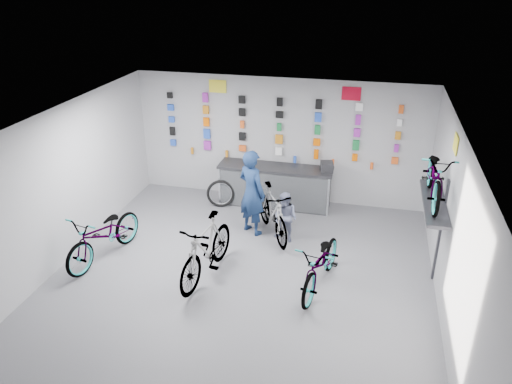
% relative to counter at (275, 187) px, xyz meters
% --- Properties ---
extents(floor, '(8.00, 8.00, 0.00)m').
position_rel_counter_xyz_m(floor, '(0.00, -3.54, -0.49)').
color(floor, '#535358').
rests_on(floor, ground).
extents(ceiling, '(8.00, 8.00, 0.00)m').
position_rel_counter_xyz_m(ceiling, '(0.00, -3.54, 2.51)').
color(ceiling, white).
rests_on(ceiling, wall_back).
extents(wall_back, '(7.00, 0.00, 7.00)m').
position_rel_counter_xyz_m(wall_back, '(0.00, 0.46, 1.01)').
color(wall_back, '#BBBBBD').
rests_on(wall_back, floor).
extents(wall_left, '(0.00, 8.00, 8.00)m').
position_rel_counter_xyz_m(wall_left, '(-3.50, -3.54, 1.01)').
color(wall_left, '#BBBBBD').
rests_on(wall_left, floor).
extents(wall_right, '(0.00, 8.00, 8.00)m').
position_rel_counter_xyz_m(wall_right, '(3.50, -3.54, 1.01)').
color(wall_right, '#BBBBBD').
rests_on(wall_right, floor).
extents(counter, '(2.70, 0.66, 1.00)m').
position_rel_counter_xyz_m(counter, '(0.00, 0.00, 0.00)').
color(counter, black).
rests_on(counter, floor).
extents(merch_wall, '(5.55, 0.08, 1.56)m').
position_rel_counter_xyz_m(merch_wall, '(-0.07, 0.39, 1.30)').
color(merch_wall, blue).
rests_on(merch_wall, wall_back).
extents(wall_bracket, '(0.39, 1.90, 2.00)m').
position_rel_counter_xyz_m(wall_bracket, '(3.33, -2.34, 0.98)').
color(wall_bracket, '#333338').
rests_on(wall_bracket, wall_right).
extents(sign_left, '(0.42, 0.02, 0.30)m').
position_rel_counter_xyz_m(sign_left, '(-1.50, 0.44, 2.23)').
color(sign_left, yellow).
rests_on(sign_left, wall_back).
extents(sign_right, '(0.42, 0.02, 0.30)m').
position_rel_counter_xyz_m(sign_right, '(1.60, 0.44, 2.23)').
color(sign_right, red).
rests_on(sign_right, wall_back).
extents(sign_side, '(0.02, 0.40, 0.30)m').
position_rel_counter_xyz_m(sign_side, '(3.48, -2.34, 2.16)').
color(sign_side, yellow).
rests_on(sign_side, wall_right).
extents(bike_left, '(1.13, 2.14, 1.07)m').
position_rel_counter_xyz_m(bike_left, '(-2.77, -3.13, 0.05)').
color(bike_left, gray).
rests_on(bike_left, floor).
extents(bike_center, '(0.86, 2.05, 1.19)m').
position_rel_counter_xyz_m(bike_center, '(-0.63, -3.26, 0.11)').
color(bike_center, gray).
rests_on(bike_center, floor).
extents(bike_right, '(1.01, 2.00, 1.00)m').
position_rel_counter_xyz_m(bike_right, '(1.48, -3.11, 0.02)').
color(bike_right, gray).
rests_on(bike_right, floor).
extents(bike_service, '(1.38, 1.86, 1.11)m').
position_rel_counter_xyz_m(bike_service, '(0.24, -1.46, 0.07)').
color(bike_service, gray).
rests_on(bike_service, floor).
extents(bike_wall, '(0.63, 1.80, 0.95)m').
position_rel_counter_xyz_m(bike_wall, '(3.25, -2.34, 1.57)').
color(bike_wall, gray).
rests_on(bike_wall, wall_bracket).
extents(clerk, '(0.82, 0.74, 1.88)m').
position_rel_counter_xyz_m(clerk, '(-0.22, -1.41, 0.46)').
color(clerk, navy).
rests_on(clerk, floor).
extents(customer, '(0.65, 0.59, 1.09)m').
position_rel_counter_xyz_m(customer, '(0.55, -1.61, 0.06)').
color(customer, slate).
rests_on(customer, floor).
extents(spare_wheel, '(0.69, 0.33, 0.68)m').
position_rel_counter_xyz_m(spare_wheel, '(-1.25, -0.37, -0.15)').
color(spare_wheel, black).
rests_on(spare_wheel, floor).
extents(register, '(0.33, 0.35, 0.22)m').
position_rel_counter_xyz_m(register, '(1.20, 0.01, 0.62)').
color(register, black).
rests_on(register, counter).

